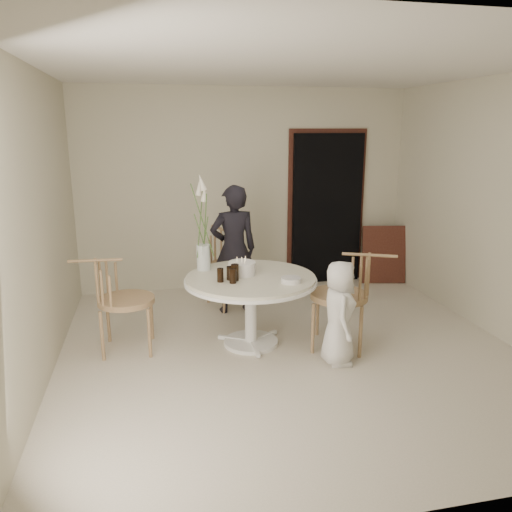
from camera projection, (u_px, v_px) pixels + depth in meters
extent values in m
plane|color=beige|center=(290.00, 351.00, 5.00)|extent=(4.50, 4.50, 0.00)
plane|color=white|center=(295.00, 65.00, 4.33)|extent=(4.50, 4.50, 0.00)
plane|color=beige|center=(246.00, 190.00, 6.79)|extent=(4.50, 0.00, 4.50)
plane|color=beige|center=(417.00, 294.00, 2.53)|extent=(4.50, 0.00, 4.50)
plane|color=beige|center=(36.00, 228.00, 4.20)|extent=(0.00, 4.50, 4.50)
plane|color=beige|center=(503.00, 210.00, 5.13)|extent=(0.00, 4.50, 4.50)
cube|color=black|center=(327.00, 209.00, 7.05)|extent=(1.00, 0.10, 2.10)
cube|color=#55291D|center=(326.00, 205.00, 7.07)|extent=(1.12, 0.03, 2.22)
cylinder|color=white|center=(251.00, 342.00, 5.16)|extent=(0.56, 0.56, 0.04)
cylinder|color=white|center=(251.00, 312.00, 5.08)|extent=(0.12, 0.12, 0.65)
cylinder|color=white|center=(251.00, 281.00, 4.99)|extent=(1.33, 1.33, 0.03)
cylinder|color=silver|center=(251.00, 278.00, 4.99)|extent=(1.30, 1.30, 0.04)
cube|color=#55291D|center=(384.00, 254.00, 7.14)|extent=(0.64, 0.30, 0.82)
cylinder|color=#A17557|center=(224.00, 294.00, 5.96)|extent=(0.03, 0.03, 0.49)
cylinder|color=#A17557|center=(255.00, 288.00, 6.18)|extent=(0.03, 0.03, 0.49)
cylinder|color=#A17557|center=(208.00, 284.00, 6.32)|extent=(0.03, 0.03, 0.49)
cylinder|color=#A17557|center=(238.00, 279.00, 6.54)|extent=(0.03, 0.03, 0.49)
cylinder|color=#A17557|center=(231.00, 265.00, 6.18)|extent=(0.55, 0.55, 0.05)
cylinder|color=#A17557|center=(317.00, 312.00, 5.33)|extent=(0.03, 0.03, 0.52)
cylinder|color=#A17557|center=(313.00, 329.00, 4.89)|extent=(0.03, 0.03, 0.52)
cylinder|color=#A17557|center=(361.00, 316.00, 5.23)|extent=(0.03, 0.03, 0.52)
cylinder|color=#A17557|center=(361.00, 333.00, 4.80)|extent=(0.03, 0.03, 0.52)
cylinder|color=#A17557|center=(339.00, 296.00, 4.99)|extent=(0.57, 0.57, 0.06)
cylinder|color=#A17557|center=(149.00, 333.00, 4.80)|extent=(0.03, 0.03, 0.50)
cylinder|color=#A17557|center=(152.00, 317.00, 5.23)|extent=(0.03, 0.03, 0.50)
cylinder|color=#A17557|center=(102.00, 336.00, 4.74)|extent=(0.03, 0.03, 0.50)
cylinder|color=#A17557|center=(108.00, 319.00, 5.16)|extent=(0.03, 0.03, 0.50)
cylinder|color=#A17557|center=(126.00, 300.00, 4.91)|extent=(0.55, 0.55, 0.06)
imported|color=black|center=(234.00, 250.00, 5.91)|extent=(0.59, 0.41, 1.54)
imported|color=white|center=(339.00, 313.00, 4.64)|extent=(0.41, 0.54, 1.00)
cylinder|color=silver|center=(242.00, 268.00, 5.02)|extent=(0.28, 0.28, 0.13)
cylinder|color=beige|center=(242.00, 260.00, 5.00)|extent=(0.01, 0.01, 0.05)
cylinder|color=beige|center=(245.00, 258.00, 5.04)|extent=(0.01, 0.01, 0.05)
cylinder|color=beige|center=(237.00, 259.00, 5.01)|extent=(0.01, 0.01, 0.05)
cylinder|color=beige|center=(245.00, 260.00, 4.96)|extent=(0.01, 0.01, 0.05)
cylinder|color=black|center=(233.00, 276.00, 4.75)|extent=(0.08, 0.08, 0.14)
cylinder|color=black|center=(235.00, 272.00, 4.82)|extent=(0.10, 0.10, 0.16)
cylinder|color=black|center=(220.00, 275.00, 4.79)|extent=(0.08, 0.08, 0.13)
cylinder|color=black|center=(230.00, 273.00, 4.85)|extent=(0.07, 0.07, 0.13)
cylinder|color=white|center=(291.00, 280.00, 4.78)|extent=(0.24, 0.24, 0.05)
cylinder|color=silver|center=(203.00, 257.00, 5.18)|extent=(0.14, 0.14, 0.27)
cylinder|color=#42682C|center=(205.00, 225.00, 5.12)|extent=(0.01, 0.01, 0.67)
cone|color=white|center=(204.00, 193.00, 5.03)|extent=(0.07, 0.07, 0.17)
cylinder|color=#42682C|center=(200.00, 223.00, 5.10)|extent=(0.01, 0.01, 0.73)
cone|color=white|center=(199.00, 187.00, 5.01)|extent=(0.07, 0.07, 0.17)
cylinder|color=#42682C|center=(202.00, 221.00, 5.06)|extent=(0.01, 0.01, 0.78)
cone|color=white|center=(201.00, 182.00, 4.96)|extent=(0.07, 0.07, 0.17)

